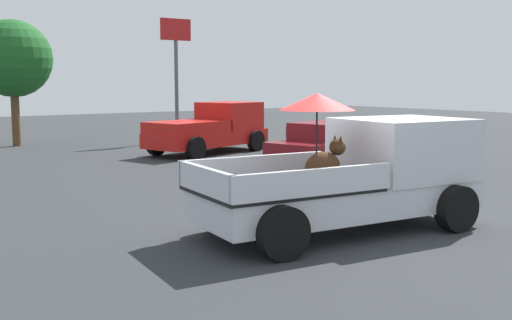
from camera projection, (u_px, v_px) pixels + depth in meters
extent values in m
plane|color=#2D3033|center=(339.00, 231.00, 10.53)|extent=(80.00, 80.00, 0.00)
cylinder|color=black|center=(380.00, 191.00, 12.18)|extent=(0.83, 0.37, 0.80)
cylinder|color=black|center=(457.00, 208.00, 10.49)|extent=(0.83, 0.37, 0.80)
cylinder|color=black|center=(222.00, 209.00, 10.48)|extent=(0.83, 0.37, 0.80)
cylinder|color=black|center=(282.00, 233.00, 8.79)|extent=(0.83, 0.37, 0.80)
cube|color=silver|center=(340.00, 199.00, 10.46)|extent=(5.18, 2.38, 0.50)
cube|color=silver|center=(403.00, 148.00, 11.04)|extent=(2.31, 2.10, 1.08)
cube|color=#4C606B|center=(444.00, 135.00, 11.50)|extent=(0.26, 1.71, 0.64)
cube|color=black|center=(282.00, 188.00, 9.87)|extent=(3.00, 2.16, 0.06)
cube|color=silver|center=(254.00, 167.00, 10.63)|extent=(2.79, 0.43, 0.40)
cube|color=silver|center=(315.00, 182.00, 9.04)|extent=(2.79, 0.43, 0.40)
cube|color=silver|center=(206.00, 181.00, 9.18)|extent=(0.32, 1.84, 0.40)
ellipsoid|color=#472D19|center=(323.00, 167.00, 10.20)|extent=(0.71, 0.40, 0.52)
sphere|color=#472D19|center=(338.00, 147.00, 10.31)|extent=(0.31, 0.31, 0.28)
cone|color=#472D19|center=(335.00, 138.00, 10.36)|extent=(0.10, 0.10, 0.12)
cone|color=#472D19|center=(341.00, 139.00, 10.22)|extent=(0.10, 0.10, 0.12)
cylinder|color=black|center=(317.00, 146.00, 10.07)|extent=(0.03, 0.03, 1.25)
cone|color=red|center=(317.00, 102.00, 9.98)|extent=(1.39, 1.39, 0.28)
cylinder|color=black|center=(218.00, 138.00, 23.89)|extent=(0.80, 0.45, 0.76)
cylinder|color=black|center=(256.00, 141.00, 22.71)|extent=(0.80, 0.45, 0.76)
cylinder|color=black|center=(156.00, 144.00, 21.40)|extent=(0.80, 0.45, 0.76)
cylinder|color=black|center=(196.00, 148.00, 20.23)|extent=(0.80, 0.45, 0.76)
cube|color=red|center=(208.00, 138.00, 22.04)|extent=(5.10, 3.00, 0.50)
cube|color=red|center=(229.00, 116.00, 22.87)|extent=(2.31, 2.24, 1.00)
cube|color=red|center=(188.00, 127.00, 21.20)|extent=(3.08, 2.45, 0.40)
cylinder|color=black|center=(331.00, 149.00, 20.41)|extent=(0.69, 0.36, 0.66)
cylinder|color=black|center=(377.00, 153.00, 19.27)|extent=(0.69, 0.36, 0.66)
cylinder|color=black|center=(280.00, 156.00, 18.39)|extent=(0.69, 0.36, 0.66)
cylinder|color=black|center=(329.00, 161.00, 17.24)|extent=(0.69, 0.36, 0.66)
cube|color=maroon|center=(330.00, 148.00, 18.80)|extent=(4.58, 2.68, 0.52)
cube|color=maroon|center=(328.00, 131.00, 18.66)|extent=(2.40, 2.03, 0.56)
cube|color=#4C606B|center=(328.00, 131.00, 18.66)|extent=(2.36, 2.09, 0.32)
cylinder|color=#59595B|center=(177.00, 91.00, 26.24)|extent=(0.16, 0.16, 4.29)
cube|color=#B21E1E|center=(176.00, 29.00, 25.91)|extent=(1.40, 0.12, 0.90)
cylinder|color=brown|center=(16.00, 116.00, 24.40)|extent=(0.32, 0.32, 2.40)
sphere|color=#19561E|center=(13.00, 58.00, 24.12)|extent=(3.04, 3.04, 3.04)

